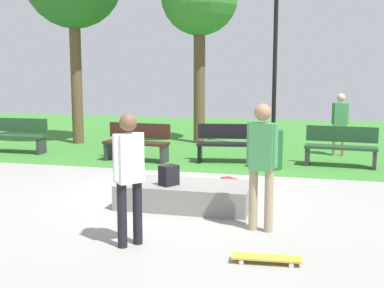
% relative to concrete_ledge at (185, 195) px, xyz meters
% --- Properties ---
extents(ground_plane, '(28.00, 28.00, 0.00)m').
position_rel_concrete_ledge_xyz_m(ground_plane, '(-0.43, 0.80, -0.20)').
color(ground_plane, gray).
extents(grass_lawn, '(26.60, 12.07, 0.01)m').
position_rel_concrete_ledge_xyz_m(grass_lawn, '(-0.43, 8.76, -0.19)').
color(grass_lawn, '#387A2D').
rests_on(grass_lawn, ground_plane).
extents(concrete_ledge, '(2.11, 0.99, 0.39)m').
position_rel_concrete_ledge_xyz_m(concrete_ledge, '(0.00, 0.00, 0.00)').
color(concrete_ledge, gray).
rests_on(concrete_ledge, ground_plane).
extents(backpack_on_ledge, '(0.32, 0.34, 0.32)m').
position_rel_concrete_ledge_xyz_m(backpack_on_ledge, '(-0.21, -0.18, 0.36)').
color(backpack_on_ledge, black).
rests_on(backpack_on_ledge, concrete_ledge).
extents(skater_performing_trick, '(0.43, 0.25, 1.76)m').
position_rel_concrete_ledge_xyz_m(skater_performing_trick, '(1.32, -0.91, 0.84)').
color(skater_performing_trick, tan).
rests_on(skater_performing_trick, ground_plane).
extents(skater_watching, '(0.36, 0.37, 1.68)m').
position_rel_concrete_ledge_xyz_m(skater_watching, '(-0.21, -1.91, 0.78)').
color(skater_watching, black).
rests_on(skater_watching, ground_plane).
extents(skateboard_by_ledge, '(0.81, 0.26, 0.08)m').
position_rel_concrete_ledge_xyz_m(skateboard_by_ledge, '(1.52, -2.08, -0.13)').
color(skateboard_by_ledge, gold).
rests_on(skateboard_by_ledge, ground_plane).
extents(skateboard_spare, '(0.71, 0.70, 0.08)m').
position_rel_concrete_ledge_xyz_m(skateboard_spare, '(0.55, 1.80, -0.13)').
color(skateboard_spare, '#A5262D').
rests_on(skateboard_spare, ground_plane).
extents(park_bench_far_left, '(1.63, 0.60, 0.91)m').
position_rel_concrete_ledge_xyz_m(park_bench_far_left, '(-2.20, 3.73, 0.29)').
color(park_bench_far_left, '#331E14').
rests_on(park_bench_far_left, ground_plane).
extents(park_bench_by_oak, '(1.63, 0.60, 0.91)m').
position_rel_concrete_ledge_xyz_m(park_bench_by_oak, '(2.57, 4.21, 0.29)').
color(park_bench_by_oak, '#1E4223').
rests_on(park_bench_by_oak, ground_plane).
extents(park_bench_center_lawn, '(1.61, 0.51, 0.91)m').
position_rel_concrete_ledge_xyz_m(park_bench_center_lawn, '(-5.73, 4.11, 0.29)').
color(park_bench_center_lawn, '#1E4223').
rests_on(park_bench_center_lawn, ground_plane).
extents(park_bench_near_lamppost, '(1.65, 0.69, 0.91)m').
position_rel_concrete_ledge_xyz_m(park_bench_near_lamppost, '(0.04, 4.09, 0.29)').
color(park_bench_near_lamppost, black).
rests_on(park_bench_near_lamppost, ground_plane).
extents(lamp_post, '(0.28, 0.28, 4.48)m').
position_rel_concrete_ledge_xyz_m(lamp_post, '(0.82, 6.64, 2.51)').
color(lamp_post, black).
rests_on(lamp_post, ground_plane).
extents(trash_bin, '(0.45, 0.45, 0.88)m').
position_rel_concrete_ledge_xyz_m(trash_bin, '(1.08, 3.52, 0.24)').
color(trash_bin, '#1E592D').
rests_on(trash_bin, ground_plane).
extents(pedestrian_with_backpack, '(0.43, 0.37, 1.60)m').
position_rel_concrete_ledge_xyz_m(pedestrian_with_backpack, '(2.58, 5.70, 0.76)').
color(pedestrian_with_backpack, tan).
rests_on(pedestrian_with_backpack, ground_plane).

